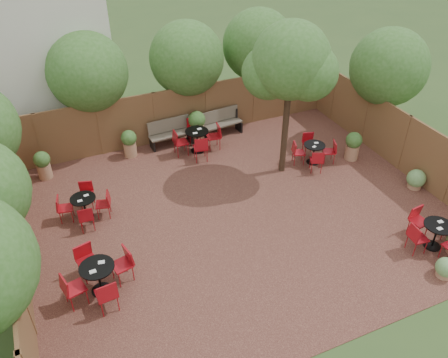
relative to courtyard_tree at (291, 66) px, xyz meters
name	(u,v)px	position (x,y,z in m)	size (l,w,h in m)	color
ground	(239,213)	(-2.29, -1.47, -3.71)	(80.00, 80.00, 0.00)	#354F23
courtyard_paving	(239,213)	(-2.29, -1.47, -3.70)	(12.00, 10.00, 0.02)	#3D1E19
fence_back	(182,113)	(-2.29, 3.53, -2.71)	(12.00, 0.08, 2.00)	brown
fence_left	(17,244)	(-8.29, -1.47, -2.71)	(0.08, 10.00, 2.00)	brown
fence_right	(404,143)	(3.71, -1.47, -2.71)	(0.08, 10.00, 2.00)	brown
neighbour_building	(26,23)	(-6.79, 6.53, 0.29)	(5.00, 4.00, 8.00)	beige
overhang_foliage	(156,97)	(-3.76, 1.43, -0.91)	(16.02, 11.06, 2.77)	#2F5B1D
courtyard_tree	(291,66)	(0.00, 0.00, 0.00)	(2.57, 2.47, 5.03)	black
park_bench_left	(170,132)	(-2.89, 3.16, -3.18)	(1.62, 0.60, 0.99)	brown
park_bench_right	(221,122)	(-0.86, 3.16, -3.19)	(1.61, 0.68, 0.96)	brown
bistro_tables	(223,196)	(-2.64, -1.06, -3.24)	(10.22, 8.87, 0.95)	black
planters	(190,141)	(-2.47, 2.18, -3.12)	(10.51, 4.00, 1.16)	#9B6D4D
low_shrubs	(441,225)	(2.47, -4.57, -3.37)	(2.60, 3.82, 0.73)	#9B6D4D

